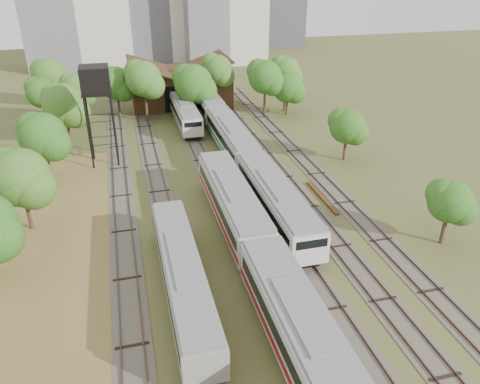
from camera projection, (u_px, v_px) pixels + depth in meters
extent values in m
plane|color=#475123|center=(324.00, 347.00, 30.13)|extent=(240.00, 240.00, 0.00)
cube|color=brown|center=(42.00, 313.00, 32.97)|extent=(14.00, 60.00, 0.04)
cube|color=#4C473D|center=(121.00, 196.00, 48.99)|extent=(2.60, 80.00, 0.06)
cube|color=#472D1E|center=(114.00, 196.00, 48.78)|extent=(0.08, 80.00, 0.14)
cube|color=#472D1E|center=(128.00, 194.00, 49.11)|extent=(0.08, 80.00, 0.14)
cube|color=#4C473D|center=(160.00, 191.00, 49.89)|extent=(2.60, 80.00, 0.06)
cube|color=#472D1E|center=(153.00, 191.00, 49.68)|extent=(0.08, 80.00, 0.14)
cube|color=#472D1E|center=(166.00, 190.00, 50.01)|extent=(0.08, 80.00, 0.14)
cube|color=#4C473D|center=(215.00, 185.00, 51.24)|extent=(2.60, 80.00, 0.06)
cube|color=#472D1E|center=(208.00, 185.00, 51.03)|extent=(0.08, 80.00, 0.14)
cube|color=#472D1E|center=(221.00, 184.00, 51.36)|extent=(0.08, 80.00, 0.14)
cube|color=#4C473D|center=(250.00, 181.00, 52.14)|extent=(2.60, 80.00, 0.06)
cube|color=#472D1E|center=(243.00, 181.00, 51.93)|extent=(0.08, 80.00, 0.14)
cube|color=#472D1E|center=(256.00, 180.00, 52.26)|extent=(0.08, 80.00, 0.14)
cube|color=#4C473D|center=(284.00, 177.00, 53.04)|extent=(2.60, 80.00, 0.06)
cube|color=#472D1E|center=(278.00, 177.00, 52.83)|extent=(0.08, 80.00, 0.14)
cube|color=#472D1E|center=(290.00, 176.00, 53.16)|extent=(0.08, 80.00, 0.14)
cube|color=#4C473D|center=(316.00, 174.00, 53.94)|extent=(2.60, 80.00, 0.06)
cube|color=#472D1E|center=(311.00, 174.00, 53.73)|extent=(0.08, 80.00, 0.14)
cube|color=#472D1E|center=(322.00, 172.00, 54.06)|extent=(0.08, 80.00, 0.14)
cube|color=black|center=(301.00, 358.00, 28.73)|extent=(2.42, 15.64, 0.88)
cube|color=beige|center=(302.00, 336.00, 27.91)|extent=(3.19, 17.00, 2.75)
cube|color=black|center=(303.00, 332.00, 27.76)|extent=(3.25, 15.64, 0.94)
cube|color=slate|center=(304.00, 316.00, 27.19)|extent=(2.94, 16.66, 0.40)
cube|color=maroon|center=(302.00, 346.00, 28.25)|extent=(3.25, 16.66, 0.50)
cube|color=black|center=(233.00, 219.00, 43.83)|extent=(2.42, 15.64, 0.88)
cube|color=beige|center=(233.00, 202.00, 43.00)|extent=(3.19, 17.00, 2.75)
cube|color=black|center=(233.00, 199.00, 42.86)|extent=(3.25, 15.64, 0.94)
cube|color=slate|center=(232.00, 187.00, 42.29)|extent=(2.94, 16.66, 0.40)
cube|color=maroon|center=(233.00, 210.00, 43.35)|extent=(3.25, 16.66, 0.50)
cube|color=black|center=(275.00, 217.00, 44.21)|extent=(2.32, 15.64, 0.84)
cube|color=beige|center=(276.00, 201.00, 43.42)|extent=(3.06, 17.00, 2.64)
cube|color=black|center=(276.00, 198.00, 43.28)|extent=(3.12, 15.64, 0.90)
cube|color=slate|center=(276.00, 186.00, 42.74)|extent=(2.82, 16.66, 0.38)
cube|color=#1B6F30|center=(276.00, 208.00, 43.76)|extent=(3.12, 16.66, 0.48)
cube|color=beige|center=(311.00, 252.00, 36.19)|extent=(3.10, 0.25, 2.38)
cube|color=black|center=(232.00, 150.00, 59.31)|extent=(2.32, 15.64, 0.84)
cube|color=beige|center=(231.00, 138.00, 58.52)|extent=(3.06, 17.00, 2.64)
cube|color=black|center=(231.00, 135.00, 58.38)|extent=(3.12, 15.64, 0.90)
cube|color=slate|center=(231.00, 126.00, 57.84)|extent=(2.82, 16.66, 0.38)
cube|color=#1B6F30|center=(231.00, 143.00, 58.85)|extent=(3.12, 16.66, 0.48)
cube|color=black|center=(206.00, 111.00, 74.41)|extent=(2.32, 15.64, 0.84)
cube|color=beige|center=(205.00, 100.00, 73.62)|extent=(3.06, 17.00, 2.64)
cube|color=black|center=(205.00, 98.00, 73.47)|extent=(3.12, 15.64, 0.90)
cube|color=slate|center=(205.00, 91.00, 72.93)|extent=(2.82, 16.66, 0.38)
cube|color=#1B6F30|center=(205.00, 105.00, 73.95)|extent=(3.12, 16.66, 0.48)
cube|color=black|center=(185.00, 122.00, 69.70)|extent=(2.10, 14.72, 0.77)
cube|color=beige|center=(184.00, 111.00, 68.98)|extent=(2.77, 16.00, 2.39)
cube|color=black|center=(184.00, 109.00, 68.85)|extent=(2.83, 14.72, 0.81)
cube|color=slate|center=(184.00, 102.00, 68.37)|extent=(2.55, 15.68, 0.34)
cube|color=#1B6F30|center=(184.00, 116.00, 69.29)|extent=(2.83, 15.68, 0.43)
cube|color=beige|center=(193.00, 129.00, 62.18)|extent=(2.81, 0.25, 2.15)
cube|color=black|center=(184.00, 292.00, 34.45)|extent=(2.05, 16.56, 0.74)
cube|color=gray|center=(183.00, 275.00, 33.76)|extent=(2.70, 18.00, 2.32)
cube|color=black|center=(183.00, 272.00, 33.63)|extent=(2.76, 16.56, 0.79)
cube|color=slate|center=(182.00, 260.00, 33.16)|extent=(2.48, 17.64, 0.33)
cylinder|color=black|center=(89.00, 134.00, 53.53)|extent=(0.21, 0.21, 8.51)
cylinder|color=black|center=(115.00, 132.00, 54.18)|extent=(0.21, 0.21, 8.51)
cylinder|color=black|center=(90.00, 126.00, 56.01)|extent=(0.21, 0.21, 8.51)
cylinder|color=black|center=(114.00, 124.00, 56.66)|extent=(0.21, 0.21, 8.51)
cube|color=black|center=(97.00, 93.00, 53.13)|extent=(3.35, 3.35, 0.20)
cube|color=black|center=(95.00, 79.00, 52.43)|extent=(3.19, 3.19, 2.87)
cube|color=#553518|center=(322.00, 197.00, 48.48)|extent=(0.46, 7.35, 0.24)
cube|color=#331812|center=(180.00, 87.00, 78.70)|extent=(16.00, 11.00, 5.50)
cube|color=#331812|center=(154.00, 68.00, 76.29)|extent=(8.45, 11.55, 2.96)
cube|color=#331812|center=(202.00, 65.00, 78.09)|extent=(8.45, 11.55, 2.96)
cube|color=black|center=(185.00, 99.00, 74.25)|extent=(6.40, 0.15, 4.12)
cylinder|color=#382616|center=(28.00, 209.00, 42.30)|extent=(0.36, 0.36, 4.08)
sphere|color=#1B4F15|center=(20.00, 177.00, 40.88)|extent=(5.24, 5.24, 5.24)
cylinder|color=#382616|center=(48.00, 163.00, 51.53)|extent=(0.36, 0.36, 4.13)
sphere|color=#1B4F15|center=(43.00, 136.00, 50.08)|extent=(5.06, 5.06, 5.06)
cylinder|color=#382616|center=(68.00, 129.00, 61.69)|extent=(0.36, 0.36, 4.17)
sphere|color=#1B4F15|center=(64.00, 105.00, 60.24)|extent=(5.60, 5.60, 5.60)
cylinder|color=#382616|center=(45.00, 113.00, 68.49)|extent=(0.36, 0.36, 3.85)
sphere|color=#1B4F15|center=(41.00, 93.00, 67.15)|extent=(4.38, 4.38, 4.38)
cylinder|color=#382616|center=(53.00, 95.00, 76.87)|extent=(0.36, 0.36, 4.04)
sphere|color=#1B4F15|center=(49.00, 76.00, 75.46)|extent=(5.53, 5.53, 5.53)
cylinder|color=#382616|center=(80.00, 112.00, 68.32)|extent=(0.36, 0.36, 4.22)
sphere|color=#1B4F15|center=(77.00, 90.00, 66.84)|extent=(4.59, 4.59, 4.59)
cylinder|color=#382616|center=(119.00, 104.00, 72.01)|extent=(0.36, 0.36, 4.12)
sphere|color=#1B4F15|center=(116.00, 84.00, 70.57)|extent=(5.04, 5.04, 5.04)
cylinder|color=#382616|center=(146.00, 105.00, 69.97)|extent=(0.36, 0.36, 5.05)
sphere|color=#1B4F15|center=(144.00, 79.00, 68.20)|extent=(5.23, 5.23, 5.23)
cylinder|color=#382616|center=(195.00, 107.00, 70.22)|extent=(0.36, 0.36, 4.45)
sphere|color=#1B4F15|center=(194.00, 84.00, 68.66)|extent=(5.72, 5.72, 5.72)
cylinder|color=#382616|center=(218.00, 94.00, 75.14)|extent=(0.36, 0.36, 5.15)
sphere|color=#1B4F15|center=(217.00, 69.00, 73.34)|extent=(4.53, 4.53, 4.53)
cylinder|color=#382616|center=(265.00, 100.00, 72.91)|extent=(0.36, 0.36, 4.69)
sphere|color=#1B4F15|center=(265.00, 77.00, 71.27)|extent=(5.17, 5.17, 5.17)
cylinder|color=#382616|center=(285.00, 96.00, 74.60)|extent=(0.36, 0.36, 5.00)
sphere|color=#1B4F15|center=(286.00, 71.00, 72.85)|extent=(4.51, 4.51, 4.51)
cylinder|color=#382616|center=(444.00, 227.00, 40.32)|extent=(0.36, 0.36, 3.24)
sphere|color=#1B4F15|center=(450.00, 201.00, 39.19)|extent=(3.69, 3.69, 3.69)
cylinder|color=#382616|center=(345.00, 147.00, 56.90)|extent=(0.36, 0.36, 3.42)
sphere|color=#1B4F15|center=(347.00, 126.00, 55.70)|extent=(4.24, 4.24, 4.24)
cylinder|color=#382616|center=(287.00, 104.00, 73.30)|extent=(0.36, 0.36, 3.42)
sphere|color=#1B4F15|center=(288.00, 87.00, 72.10)|extent=(4.76, 4.76, 4.76)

